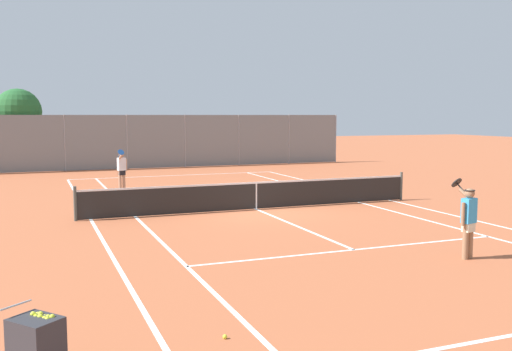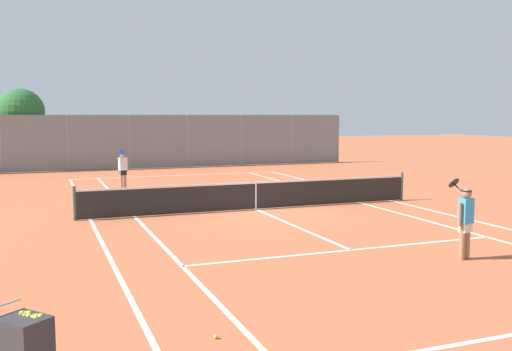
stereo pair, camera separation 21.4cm
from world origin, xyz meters
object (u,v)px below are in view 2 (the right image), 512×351
player_near_side (465,218)px  loose_tennis_ball_1 (216,336)px  ball_cart (25,343)px  loose_tennis_ball_0 (254,195)px  tennis_net (256,195)px  tree_behind_left (21,113)px  player_far_left (123,168)px

player_near_side → loose_tennis_ball_1: bearing=-159.8°
ball_cart → player_near_side: bearing=18.3°
player_near_side → loose_tennis_ball_0: size_ratio=26.88×
tennis_net → player_near_side: 8.29m
ball_cart → player_near_side: player_near_side is taller
ball_cart → tree_behind_left: 29.37m
ball_cart → player_far_left: player_far_left is taller
tennis_net → player_far_left: player_far_left is taller
player_far_left → loose_tennis_ball_1: size_ratio=26.88×
loose_tennis_ball_1 → loose_tennis_ball_0: bearing=67.1°
player_near_side → loose_tennis_ball_0: 11.32m
player_far_left → tree_behind_left: tree_behind_left is taller
player_far_left → loose_tennis_ball_1: 17.71m
tennis_net → tree_behind_left: 19.98m
player_near_side → loose_tennis_ball_0: bearing=94.0°
ball_cart → loose_tennis_ball_0: size_ratio=14.58×
tennis_net → ball_cart: 13.17m
ball_cart → loose_tennis_ball_0: (8.31, 14.26, -0.50)m
tennis_net → loose_tennis_ball_0: size_ratio=181.82×
tennis_net → ball_cart: size_ratio=12.47×
loose_tennis_ball_0 → loose_tennis_ball_1: bearing=-112.9°
tennis_net → tree_behind_left: bearing=113.2°
loose_tennis_ball_0 → tree_behind_left: size_ratio=0.01×
player_near_side → tree_behind_left: (-9.73, 26.23, 2.41)m
ball_cart → loose_tennis_ball_0: bearing=59.8°
tree_behind_left → player_near_side: bearing=-69.6°
tree_behind_left → loose_tennis_ball_0: bearing=-59.1°
player_far_left → tree_behind_left: bearing=111.4°
ball_cart → tree_behind_left: bearing=91.2°
ball_cart → loose_tennis_ball_1: (2.54, 0.58, -0.50)m
player_near_side → tree_behind_left: bearing=110.4°
player_near_side → tree_behind_left: size_ratio=0.37×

